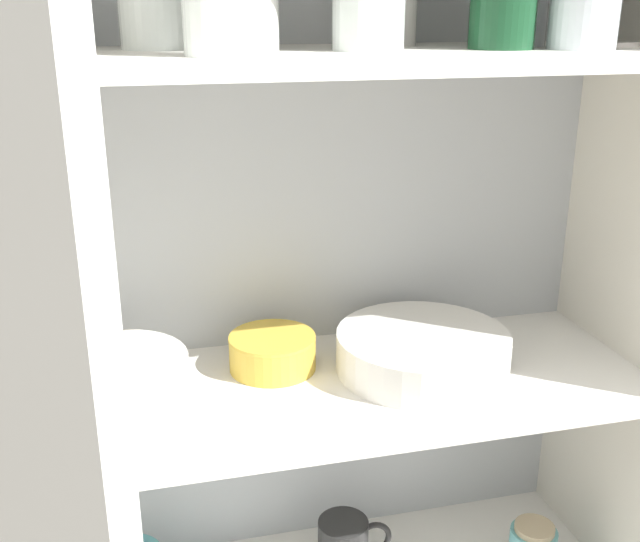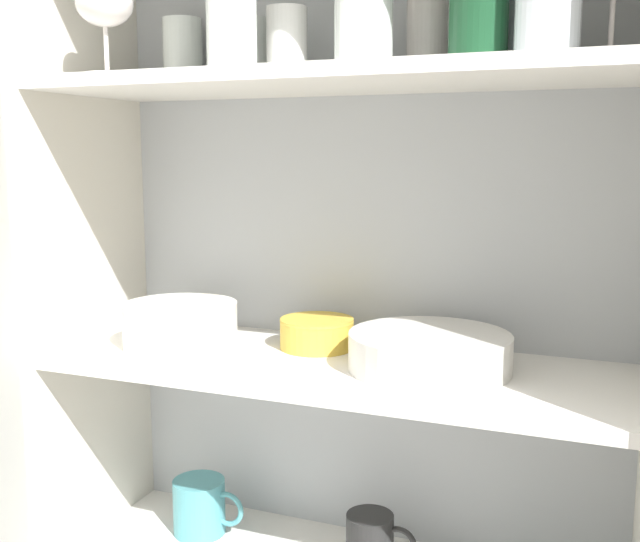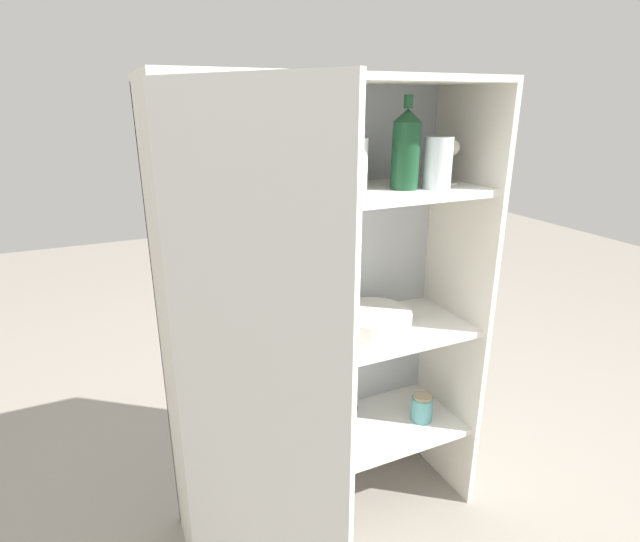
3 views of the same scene
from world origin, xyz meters
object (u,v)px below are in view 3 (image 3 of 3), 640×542
object	(u,v)px
wine_bottle	(406,149)
coffee_mug_primary	(337,415)
storage_jar	(422,408)
plate_stack_white	(372,320)
serving_bowl_small	(305,324)
mixing_bowl_large	(244,345)

from	to	relation	value
wine_bottle	coffee_mug_primary	bearing A→B (deg)	155.45
wine_bottle	storage_jar	xyz separation A→B (m)	(0.11, -0.01, -0.84)
wine_bottle	storage_jar	size ratio (longest dim) A/B	2.70
plate_stack_white	coffee_mug_primary	xyz separation A→B (m)	(-0.10, 0.04, -0.33)
plate_stack_white	coffee_mug_primary	world-z (taller)	plate_stack_white
serving_bowl_small	coffee_mug_primary	distance (m)	0.35
serving_bowl_small	wine_bottle	bearing A→B (deg)	-19.11
plate_stack_white	coffee_mug_primary	distance (m)	0.35
wine_bottle	serving_bowl_small	bearing A→B (deg)	160.89
storage_jar	plate_stack_white	bearing A→B (deg)	165.79
plate_stack_white	serving_bowl_small	xyz separation A→B (m)	(-0.20, 0.05, 0.00)
wine_bottle	mixing_bowl_large	xyz separation A→B (m)	(-0.47, 0.02, -0.49)
plate_stack_white	coffee_mug_primary	bearing A→B (deg)	159.70
coffee_mug_primary	storage_jar	distance (m)	0.28
coffee_mug_primary	plate_stack_white	bearing A→B (deg)	-20.30
mixing_bowl_large	coffee_mug_primary	xyz separation A→B (m)	(0.31, 0.05, -0.34)
wine_bottle	mixing_bowl_large	size ratio (longest dim) A/B	1.33
coffee_mug_primary	serving_bowl_small	bearing A→B (deg)	170.11
plate_stack_white	serving_bowl_small	bearing A→B (deg)	164.91
plate_stack_white	serving_bowl_small	world-z (taller)	plate_stack_white
mixing_bowl_large	serving_bowl_small	world-z (taller)	mixing_bowl_large
wine_bottle	plate_stack_white	distance (m)	0.51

